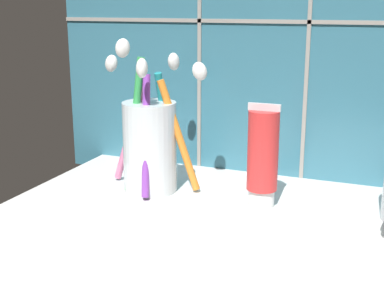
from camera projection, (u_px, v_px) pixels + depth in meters
The scene contains 3 objects.
sink_counter at pixel (251, 241), 54.65cm from camera, with size 58.23×39.54×2.00cm, color silver.
toothbrush_cup at pixel (150, 142), 65.04cm from camera, with size 14.61×10.34×18.76cm.
toothpaste_tube at pixel (263, 157), 60.03cm from camera, with size 3.66×3.49×11.90cm.
Camera 1 is at (13.12, -48.96, 24.51)cm, focal length 50.00 mm.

